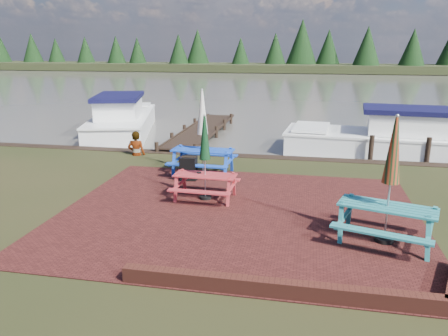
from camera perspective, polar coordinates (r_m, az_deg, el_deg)
ground at (r=10.25m, az=0.94°, el=-8.08°), size 120.00×120.00×0.00m
paving at (r=11.16m, az=1.85°, el=-5.99°), size 9.00×7.50×0.02m
brick_wall at (r=7.92m, az=13.67°, el=-15.02°), size 6.21×1.79×0.30m
water at (r=46.45m, az=9.18°, el=10.45°), size 120.00×60.00×0.02m
far_treeline at (r=75.26m, az=10.19°, el=14.87°), size 120.00×10.00×8.10m
picnic_table_teal at (r=9.91m, az=20.67°, el=-3.95°), size 2.43×2.28×2.77m
picnic_table_red at (r=11.96m, az=-2.48°, el=-0.35°), size 1.76×1.58×2.36m
picnic_table_blue at (r=14.30m, az=-2.80°, el=2.94°), size 2.08×1.87×2.78m
chalkboard at (r=13.69m, az=-4.65°, el=-0.09°), size 0.52×0.53×0.80m
jetty at (r=21.52m, az=-2.94°, el=4.95°), size 1.76×9.08×1.00m
boat_jetty at (r=22.66m, az=-13.13°, el=6.02°), size 4.62×8.17×2.25m
boat_near at (r=18.87m, az=20.83°, el=3.42°), size 8.18×3.45×2.15m
person at (r=17.18m, az=-11.51°, el=4.69°), size 0.72×0.51×1.88m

